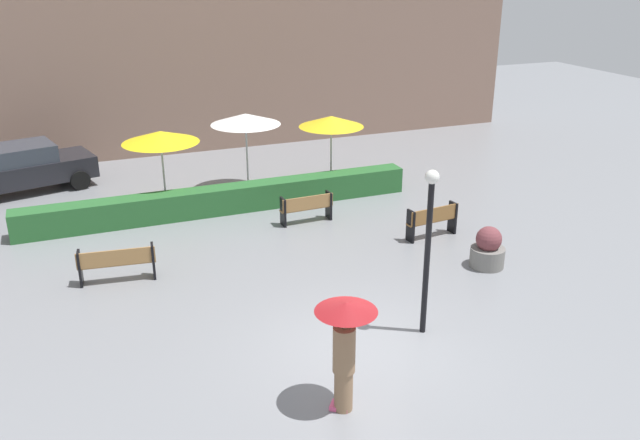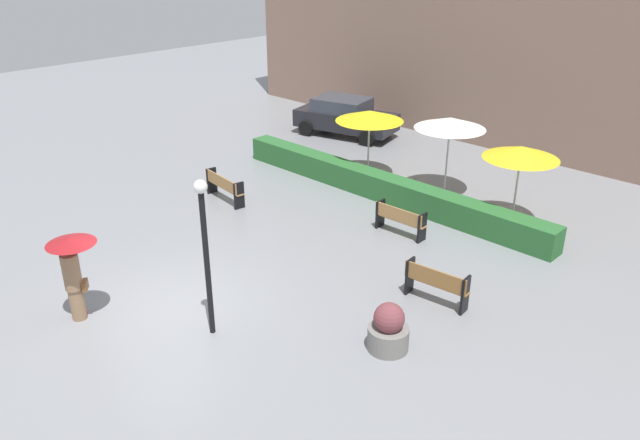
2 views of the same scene
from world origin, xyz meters
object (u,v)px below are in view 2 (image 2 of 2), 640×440
at_px(bench_back_row, 400,219).
at_px(patio_umbrella_yellow, 370,116).
at_px(bench_far_right, 436,283).
at_px(patio_umbrella_white, 450,123).
at_px(bench_far_left, 224,186).
at_px(patio_umbrella_yellow_far, 521,152).
at_px(pedestrian_with_umbrella, 73,265).
at_px(lamp_post, 205,241).
at_px(parked_car, 345,116).
at_px(planter_pot, 388,330).

xyz_separation_m(bench_back_row, patio_umbrella_yellow, (-3.58, 2.85, 1.73)).
relative_size(bench_far_right, patio_umbrella_white, 0.61).
distance_m(bench_far_left, patio_umbrella_white, 7.39).
xyz_separation_m(bench_back_row, patio_umbrella_yellow_far, (1.95, 2.86, 1.72)).
xyz_separation_m(bench_far_left, pedestrian_with_umbrella, (3.06, -6.38, 0.83)).
height_order(lamp_post, patio_umbrella_yellow, lamp_post).
xyz_separation_m(pedestrian_with_umbrella, patio_umbrella_white, (1.68, 11.73, 1.06)).
relative_size(bench_back_row, patio_umbrella_yellow, 0.65).
relative_size(patio_umbrella_yellow_far, parked_car, 0.53).
bearing_deg(pedestrian_with_umbrella, bench_far_left, 115.65).
distance_m(bench_back_row, lamp_post, 6.82).
bearing_deg(patio_umbrella_yellow, pedestrian_with_umbrella, -84.28).
bearing_deg(patio_umbrella_yellow, patio_umbrella_white, 11.44).
distance_m(bench_far_left, pedestrian_with_umbrella, 7.13).
bearing_deg(bench_far_right, pedestrian_with_umbrella, -131.40).
relative_size(bench_far_left, patio_umbrella_white, 0.70).
xyz_separation_m(patio_umbrella_yellow, patio_umbrella_white, (2.80, 0.57, 0.18)).
height_order(bench_back_row, lamp_post, lamp_post).
xyz_separation_m(planter_pot, patio_umbrella_yellow_far, (-1.17, 7.32, 1.76)).
bearing_deg(parked_car, bench_far_right, -38.98).
height_order(bench_far_right, pedestrian_with_umbrella, pedestrian_with_umbrella).
xyz_separation_m(bench_back_row, lamp_post, (0.06, -6.61, 1.69)).
bearing_deg(bench_back_row, patio_umbrella_yellow_far, 55.67).
height_order(bench_far_left, patio_umbrella_yellow, patio_umbrella_yellow).
height_order(lamp_post, parked_car, lamp_post).
distance_m(pedestrian_with_umbrella, patio_umbrella_yellow_far, 12.04).
bearing_deg(bench_far_left, parked_car, 104.40).
bearing_deg(planter_pot, patio_umbrella_yellow, 132.53).
bearing_deg(lamp_post, patio_umbrella_yellow_far, 78.70).
xyz_separation_m(lamp_post, parked_car, (-7.64, 12.70, -1.36)).
relative_size(bench_far_left, parked_car, 0.40).
height_order(bench_far_right, planter_pot, planter_pot).
distance_m(bench_far_right, patio_umbrella_yellow_far, 5.52).
xyz_separation_m(bench_far_left, planter_pot, (8.65, -2.53, -0.06)).
distance_m(planter_pot, lamp_post, 4.12).
relative_size(bench_far_right, pedestrian_with_umbrella, 0.78).
xyz_separation_m(patio_umbrella_white, patio_umbrella_yellow_far, (2.73, -0.56, -0.19)).
height_order(bench_back_row, patio_umbrella_yellow_far, patio_umbrella_yellow_far).
xyz_separation_m(bench_back_row, bench_far_right, (2.81, -2.33, 0.05)).
bearing_deg(parked_car, patio_umbrella_yellow_far, -18.72).
bearing_deg(lamp_post, planter_pot, 35.10).
bearing_deg(patio_umbrella_yellow_far, bench_back_row, -124.33).
height_order(bench_far_right, parked_car, parked_car).
xyz_separation_m(planter_pot, parked_car, (-10.71, 10.55, 0.36)).
height_order(bench_back_row, pedestrian_with_umbrella, pedestrian_with_umbrella).
bearing_deg(patio_umbrella_yellow_far, pedestrian_with_umbrella, -111.56).
height_order(bench_far_right, patio_umbrella_yellow, patio_umbrella_yellow).
distance_m(planter_pot, patio_umbrella_yellow_far, 7.61).
distance_m(bench_back_row, patio_umbrella_yellow_far, 3.87).
xyz_separation_m(bench_far_right, patio_umbrella_yellow, (-6.39, 5.18, 1.68)).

